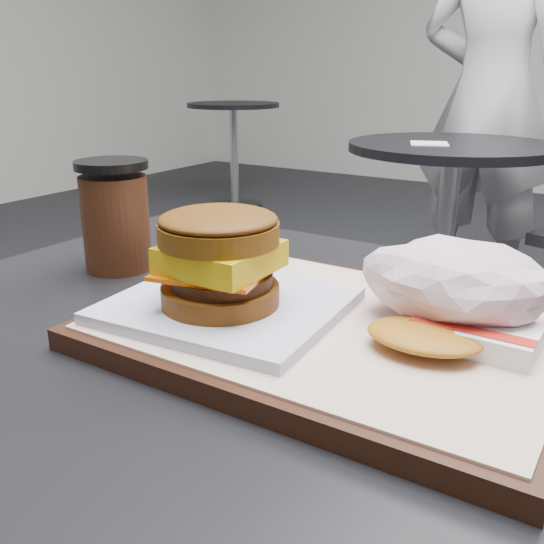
{
  "coord_description": "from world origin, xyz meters",
  "views": [
    {
      "loc": [
        0.25,
        -0.42,
        0.99
      ],
      "look_at": [
        0.0,
        -0.03,
        0.83
      ],
      "focal_mm": 40.0,
      "sensor_mm": 36.0,
      "label": 1
    }
  ],
  "objects": [
    {
      "name": "neighbor_table",
      "position": [
        -0.35,
        1.65,
        0.55
      ],
      "size": [
        0.7,
        0.7,
        0.75
      ],
      "color": "black",
      "rests_on": "ground"
    },
    {
      "name": "patron",
      "position": [
        -0.4,
        2.28,
        0.87
      ],
      "size": [
        0.68,
        0.49,
        1.75
      ],
      "primitive_type": "imported",
      "rotation": [
        0.0,
        0.0,
        3.03
      ],
      "color": "silver",
      "rests_on": "ground"
    },
    {
      "name": "bg_table_mid",
      "position": [
        -2.4,
        3.2,
        0.56
      ],
      "size": [
        0.66,
        0.66,
        0.75
      ],
      "color": "black",
      "rests_on": "ground"
    },
    {
      "name": "customer_table",
      "position": [
        0.0,
        0.0,
        0.58
      ],
      "size": [
        0.8,
        0.6,
        0.77
      ],
      "color": "#A5A5AA",
      "rests_on": "ground"
    },
    {
      "name": "breakfast_sandwich",
      "position": [
        -0.04,
        -0.04,
        0.83
      ],
      "size": [
        0.2,
        0.19,
        0.09
      ],
      "color": "white",
      "rests_on": "serving_tray"
    },
    {
      "name": "napkin",
      "position": [
        -0.41,
        1.57,
        0.75
      ],
      "size": [
        0.16,
        0.16,
        0.0
      ],
      "primitive_type": "cube",
      "rotation": [
        0.0,
        0.0,
        0.38
      ],
      "color": "white",
      "rests_on": "neighbor_table"
    },
    {
      "name": "coffee_cup",
      "position": [
        -0.25,
        0.05,
        0.83
      ],
      "size": [
        0.08,
        0.08,
        0.12
      ],
      "color": "#3A1B0E",
      "rests_on": "customer_table"
    },
    {
      "name": "hash_brown",
      "position": [
        0.14,
        0.0,
        0.8
      ],
      "size": [
        0.12,
        0.09,
        0.02
      ],
      "color": "white",
      "rests_on": "serving_tray"
    },
    {
      "name": "crumpled_wrapper",
      "position": [
        0.13,
        0.05,
        0.82
      ],
      "size": [
        0.15,
        0.12,
        0.07
      ],
      "primitive_type": null,
      "color": "white",
      "rests_on": "serving_tray"
    },
    {
      "name": "serving_tray",
      "position": [
        0.04,
        0.0,
        0.78
      ],
      "size": [
        0.38,
        0.28,
        0.02
      ],
      "color": "black",
      "rests_on": "customer_table"
    }
  ]
}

